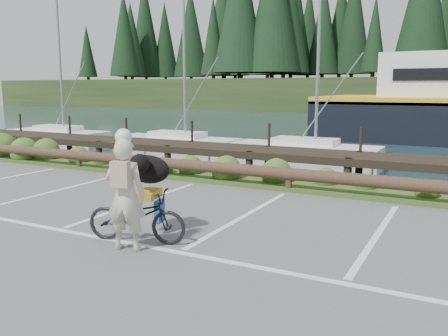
{
  "coord_description": "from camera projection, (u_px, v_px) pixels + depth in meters",
  "views": [
    {
      "loc": [
        3.92,
        -6.39,
        2.57
      ],
      "look_at": [
        -0.07,
        1.25,
        1.1
      ],
      "focal_mm": 38.0,
      "sensor_mm": 36.0,
      "label": 1
    }
  ],
  "objects": [
    {
      "name": "ground",
      "position": [
        193.0,
        245.0,
        7.8
      ],
      "size": [
        72.0,
        72.0,
        0.0
      ],
      "primitive_type": "plane",
      "color": "#525254"
    },
    {
      "name": "harbor_backdrop",
      "position": [
        448.0,
        103.0,
        76.18
      ],
      "size": [
        170.0,
        160.0,
        30.0
      ],
      "color": "#182F3A",
      "rests_on": "ground"
    },
    {
      "name": "vegetation_strip",
      "position": [
        298.0,
        185.0,
        12.42
      ],
      "size": [
        34.0,
        1.6,
        0.1
      ],
      "primitive_type": "cube",
      "color": "#3D5B21",
      "rests_on": "ground"
    },
    {
      "name": "log_rail",
      "position": [
        289.0,
        192.0,
        11.82
      ],
      "size": [
        32.0,
        0.3,
        0.6
      ],
      "primitive_type": null,
      "color": "#443021",
      "rests_on": "ground"
    },
    {
      "name": "bicycle",
      "position": [
        137.0,
        216.0,
        7.9
      ],
      "size": [
        1.81,
        1.01,
        0.9
      ],
      "primitive_type": "imported",
      "rotation": [
        0.0,
        0.0,
        1.83
      ],
      "color": "black",
      "rests_on": "ground"
    },
    {
      "name": "cyclist",
      "position": [
        126.0,
        195.0,
        7.45
      ],
      "size": [
        0.74,
        0.58,
        1.8
      ],
      "primitive_type": "imported",
      "rotation": [
        0.0,
        0.0,
        3.4
      ],
      "color": "beige",
      "rests_on": "ground"
    },
    {
      "name": "dog",
      "position": [
        148.0,
        169.0,
        8.31
      ],
      "size": [
        0.64,
        0.96,
        0.51
      ],
      "primitive_type": "ellipsoid",
      "rotation": [
        0.0,
        0.0,
        1.83
      ],
      "color": "black",
      "rests_on": "bicycle"
    }
  ]
}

